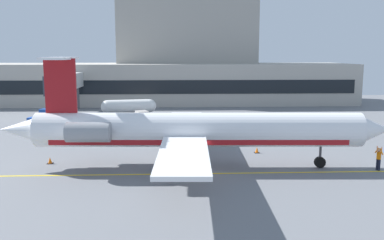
{
  "coord_description": "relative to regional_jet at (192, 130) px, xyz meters",
  "views": [
    {
      "loc": [
        -1.6,
        -31.98,
        9.23
      ],
      "look_at": [
        0.11,
        7.03,
        3.0
      ],
      "focal_mm": 38.98,
      "sensor_mm": 36.0,
      "label": 1
    }
  ],
  "objects": [
    {
      "name": "ground",
      "position": [
        0.15,
        -1.05,
        -3.18
      ],
      "size": [
        120.0,
        120.0,
        0.11
      ],
      "color": "slate"
    },
    {
      "name": "fuel_tank",
      "position": [
        -8.26,
        29.84,
        -1.78
      ],
      "size": [
        8.24,
        3.08,
        2.38
      ],
      "color": "white",
      "rests_on": "ground"
    },
    {
      "name": "terminal_building",
      "position": [
        -3.32,
        48.07,
        3.94
      ],
      "size": [
        74.55,
        17.45,
        21.23
      ],
      "color": "#ADA89E",
      "rests_on": "ground"
    },
    {
      "name": "pushback_tractor",
      "position": [
        -18.86,
        22.1,
        -2.21
      ],
      "size": [
        3.24,
        2.25,
        2.06
      ],
      "color": "#1E4CB2",
      "rests_on": "ground"
    },
    {
      "name": "regional_jet",
      "position": [
        0.0,
        0.0,
        0.0
      ],
      "size": [
        31.76,
        24.36,
        8.96
      ],
      "color": "white",
      "rests_on": "ground"
    },
    {
      "name": "safety_cone_bravo",
      "position": [
        6.33,
        4.87,
        -2.88
      ],
      "size": [
        0.47,
        0.47,
        0.55
      ],
      "color": "orange",
      "rests_on": "ground"
    },
    {
      "name": "safety_cone_alpha",
      "position": [
        -11.99,
        1.81,
        -2.88
      ],
      "size": [
        0.47,
        0.47,
        0.55
      ],
      "color": "orange",
      "rests_on": "ground"
    },
    {
      "name": "baggage_tug",
      "position": [
        -5.16,
        18.15,
        -2.16
      ],
      "size": [
        3.04,
        4.16,
        2.15
      ],
      "color": "silver",
      "rests_on": "ground"
    },
    {
      "name": "jet_bridge_west",
      "position": [
        -17.55,
        30.17,
        1.74
      ],
      "size": [
        2.4,
        16.16,
        6.26
      ],
      "color": "silver",
      "rests_on": "ground"
    },
    {
      "name": "marshaller",
      "position": [
        14.85,
        -1.42,
        -2.14
      ],
      "size": [
        0.37,
        0.81,
        1.94
      ],
      "color": "#191E33",
      "rests_on": "ground"
    }
  ]
}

